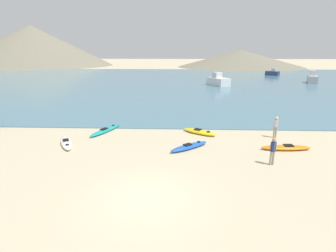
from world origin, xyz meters
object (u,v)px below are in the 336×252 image
moored_boat_3 (312,79)px  moored_boat_1 (218,81)px  kayak_on_sand_1 (106,130)px  moored_boat_4 (273,73)px  kayak_on_sand_3 (286,148)px  person_near_foreground (273,150)px  kayak_on_sand_4 (199,132)px  kayak_on_sand_0 (189,146)px  person_near_waterline (276,126)px  kayak_on_sand_2 (66,143)px

moored_boat_3 → moored_boat_1: bearing=-166.7°
kayak_on_sand_1 → moored_boat_4: 56.54m
kayak_on_sand_1 → moored_boat_3: 44.92m
kayak_on_sand_1 → kayak_on_sand_3: size_ratio=1.14×
moored_boat_4 → moored_boat_1: bearing=-128.8°
person_near_foreground → kayak_on_sand_4: bearing=122.8°
kayak_on_sand_0 → kayak_on_sand_4: (0.87, 3.14, 0.01)m
kayak_on_sand_3 → person_near_waterline: size_ratio=2.01×
kayak_on_sand_4 → moored_boat_1: 28.93m
kayak_on_sand_4 → moored_boat_3: size_ratio=0.63×
kayak_on_sand_4 → moored_boat_1: bearing=79.3°
kayak_on_sand_2 → moored_boat_4: moored_boat_4 is taller
kayak_on_sand_1 → kayak_on_sand_4: kayak_on_sand_4 is taller
kayak_on_sand_1 → person_near_foreground: 12.03m
person_near_foreground → moored_boat_1: 33.89m
kayak_on_sand_0 → kayak_on_sand_1: size_ratio=0.75×
moored_boat_4 → kayak_on_sand_4: bearing=-114.1°
moored_boat_1 → person_near_foreground: bearing=-93.2°
person_near_foreground → moored_boat_3: size_ratio=0.36×
kayak_on_sand_0 → person_near_waterline: 6.67m
kayak_on_sand_4 → moored_boat_4: moored_boat_4 is taller
kayak_on_sand_1 → person_near_waterline: 12.47m
moored_boat_1 → moored_boat_4: moored_boat_1 is taller
kayak_on_sand_3 → moored_boat_1: 31.52m
kayak_on_sand_2 → moored_boat_1: (14.31, 31.20, 0.72)m
person_near_waterline → moored_boat_1: moored_boat_1 is taller
kayak_on_sand_0 → moored_boat_4: moored_boat_4 is taller
kayak_on_sand_0 → kayak_on_sand_3: bearing=0.5°
kayak_on_sand_3 → moored_boat_1: moored_boat_1 is taller
person_near_waterline → kayak_on_sand_1: bearing=175.9°
moored_boat_3 → kayak_on_sand_3: bearing=-117.5°
moored_boat_1 → moored_boat_4: size_ratio=1.35×
kayak_on_sand_0 → moored_boat_3: 43.58m
kayak_on_sand_3 → kayak_on_sand_4: 6.01m
kayak_on_sand_1 → person_near_foreground: size_ratio=2.31×
kayak_on_sand_0 → moored_boat_1: moored_boat_1 is taller
kayak_on_sand_2 → kayak_on_sand_0: bearing=-2.6°
person_near_waterline → moored_boat_4: (16.49, 49.49, -0.21)m
kayak_on_sand_0 → person_near_foreground: (4.36, -2.27, 0.73)m
kayak_on_sand_3 → moored_boat_4: 54.47m
person_near_waterline → moored_boat_4: size_ratio=0.44×
person_near_waterline → moored_boat_4: bearing=71.6°
kayak_on_sand_1 → kayak_on_sand_4: size_ratio=1.32×
kayak_on_sand_1 → moored_boat_3: bearing=46.5°
kayak_on_sand_3 → moored_boat_3: (18.66, 35.85, 0.72)m
kayak_on_sand_1 → moored_boat_4: size_ratio=1.01×
kayak_on_sand_0 → kayak_on_sand_2: bearing=177.4°
kayak_on_sand_2 → moored_boat_3: size_ratio=0.67×
kayak_on_sand_1 → kayak_on_sand_3: bearing=-15.0°
kayak_on_sand_0 → kayak_on_sand_4: kayak_on_sand_4 is taller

